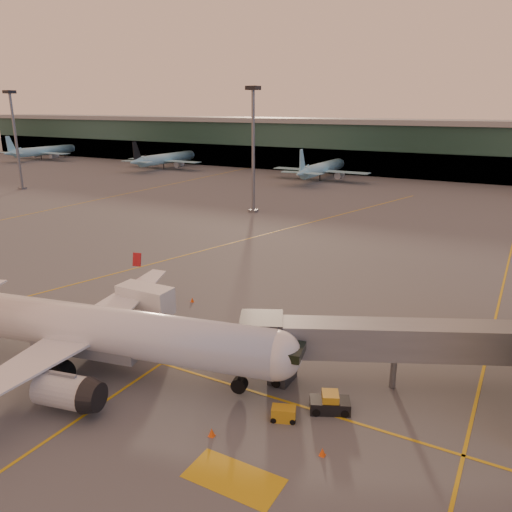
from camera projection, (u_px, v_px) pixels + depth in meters
The scene contains 14 objects.
ground at pixel (77, 375), 42.17m from camera, with size 600.00×600.00×0.00m, color #4C4F54.
taxi_markings at pixel (256, 243), 82.80m from camera, with size 100.12×173.00×0.01m.
terminal at pixel (425, 148), 158.28m from camera, with size 400.00×20.00×17.60m.
mast_west_far at pixel (15, 133), 131.59m from camera, with size 2.40×2.40×25.60m.
mast_west_near at pixel (253, 141), 102.39m from camera, with size 2.40×2.40×25.60m.
distant_aircraft_row at pixel (335, 181), 150.67m from camera, with size 290.00×34.00×13.00m.
main_airplane at pixel (87, 330), 42.02m from camera, with size 37.52×34.10×11.41m.
jet_bridge at pixel (414, 343), 39.19m from camera, with size 24.37×13.78×5.71m.
catering_truck at pixel (146, 304), 50.49m from camera, with size 5.77×2.71×4.43m.
gpu_cart at pixel (284, 414), 35.95m from camera, with size 2.04×1.62×1.04m.
pushback_tug at pixel (330, 404), 36.98m from camera, with size 3.33×2.66×1.52m.
cone_nose at pixel (322, 452), 32.37m from camera, with size 0.44×0.44×0.56m.
cone_wing_left at pixel (192, 300), 57.72m from camera, with size 0.43×0.43×0.55m.
cone_fwd at pixel (212, 432), 34.28m from camera, with size 0.48×0.48×0.61m.
Camera 1 is at (31.43, -25.39, 21.84)m, focal length 35.00 mm.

